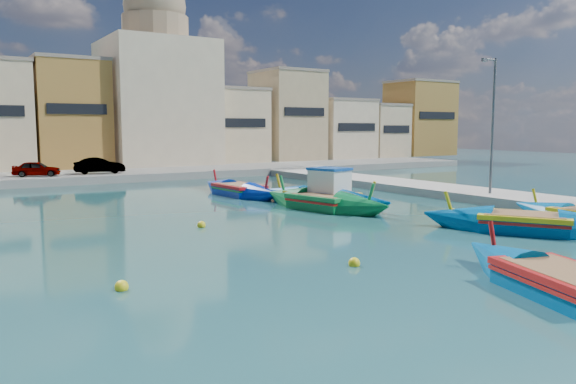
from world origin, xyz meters
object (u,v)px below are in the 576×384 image
object	(u,v)px
luzzu_blue_cabin	(323,199)
luzzu_blue_south	(564,287)
quay_street_lamp	(492,125)
luzzu_cyan_south	(524,225)
luzzu_green	(323,204)
church_block	(157,85)
luzzu_cyan_mid	(239,191)

from	to	relation	value
luzzu_blue_cabin	luzzu_blue_south	world-z (taller)	luzzu_blue_cabin
quay_street_lamp	luzzu_cyan_south	xyz separation A→B (m)	(-6.45, -6.79, -4.06)
quay_street_lamp	luzzu_cyan_south	distance (m)	10.21
luzzu_green	luzzu_cyan_south	world-z (taller)	luzzu_green
church_block	luzzu_green	bearing A→B (deg)	-93.92
luzzu_green	luzzu_blue_south	bearing A→B (deg)	-103.61
church_block	quay_street_lamp	distance (m)	35.04
quay_street_lamp	luzzu_blue_south	distance (m)	18.90
luzzu_cyan_mid	luzzu_green	distance (m)	7.64
luzzu_blue_cabin	luzzu_blue_south	xyz separation A→B (m)	(-4.37, -16.41, -0.13)
luzzu_blue_south	luzzu_green	bearing A→B (deg)	76.39
quay_street_lamp	luzzu_cyan_south	bearing A→B (deg)	-133.52
luzzu_cyan_mid	luzzu_blue_south	distance (m)	23.22
luzzu_cyan_south	luzzu_cyan_mid	bearing A→B (deg)	103.55
luzzu_green	luzzu_blue_south	distance (m)	15.92
church_block	luzzu_cyan_mid	size ratio (longest dim) A/B	2.21
luzzu_green	luzzu_cyan_south	distance (m)	10.01
luzzu_blue_south	quay_street_lamp	bearing A→B (deg)	43.74
church_block	luzzu_blue_cabin	size ratio (longest dim) A/B	2.06
luzzu_green	luzzu_blue_south	size ratio (longest dim) A/B	1.00
church_block	luzzu_cyan_mid	bearing A→B (deg)	-97.50
luzzu_blue_south	luzzu_cyan_south	xyz separation A→B (m)	(6.88, 5.97, 0.02)
luzzu_blue_cabin	luzzu_blue_south	bearing A→B (deg)	-104.91
church_block	luzzu_green	distance (m)	32.39
luzzu_cyan_south	church_block	bearing A→B (deg)	91.39
luzzu_cyan_mid	luzzu_cyan_south	xyz separation A→B (m)	(4.12, -17.08, 0.02)
church_block	quay_street_lamp	xyz separation A→B (m)	(7.44, -34.00, -4.07)
quay_street_lamp	luzzu_cyan_south	world-z (taller)	quay_street_lamp
church_block	luzzu_cyan_mid	distance (m)	25.26
luzzu_blue_cabin	luzzu_cyan_south	bearing A→B (deg)	-76.48
quay_street_lamp	luzzu_blue_south	xyz separation A→B (m)	(-13.33, -12.76, -4.08)
luzzu_cyan_mid	luzzu_blue_south	size ratio (longest dim) A/B	0.98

